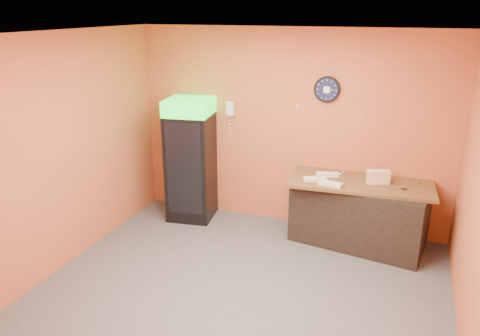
% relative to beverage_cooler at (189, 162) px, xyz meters
% --- Properties ---
extents(floor, '(4.50, 4.50, 0.00)m').
position_rel_beverage_cooler_xyz_m(floor, '(1.39, -1.61, -0.88)').
color(floor, '#47474C').
rests_on(floor, ground).
extents(back_wall, '(4.50, 0.02, 2.80)m').
position_rel_beverage_cooler_xyz_m(back_wall, '(1.39, 0.39, 0.52)').
color(back_wall, '#C76038').
rests_on(back_wall, floor).
extents(left_wall, '(0.02, 4.00, 2.80)m').
position_rel_beverage_cooler_xyz_m(left_wall, '(-0.86, -1.61, 0.52)').
color(left_wall, '#C76038').
rests_on(left_wall, floor).
extents(ceiling, '(4.50, 4.00, 0.02)m').
position_rel_beverage_cooler_xyz_m(ceiling, '(1.39, -1.61, 1.92)').
color(ceiling, white).
rests_on(ceiling, back_wall).
extents(beverage_cooler, '(0.71, 0.72, 1.81)m').
position_rel_beverage_cooler_xyz_m(beverage_cooler, '(0.00, 0.00, 0.00)').
color(beverage_cooler, black).
rests_on(beverage_cooler, floor).
extents(prep_counter, '(1.80, 1.01, 0.85)m').
position_rel_beverage_cooler_xyz_m(prep_counter, '(2.47, 0.01, -0.46)').
color(prep_counter, black).
rests_on(prep_counter, floor).
extents(wall_clock, '(0.35, 0.06, 0.35)m').
position_rel_beverage_cooler_xyz_m(wall_clock, '(1.89, 0.36, 1.12)').
color(wall_clock, black).
rests_on(wall_clock, back_wall).
extents(wall_phone, '(0.11, 0.10, 0.20)m').
position_rel_beverage_cooler_xyz_m(wall_phone, '(0.52, 0.34, 0.77)').
color(wall_phone, white).
rests_on(wall_phone, back_wall).
extents(butcher_paper, '(1.87, 0.91, 0.04)m').
position_rel_beverage_cooler_xyz_m(butcher_paper, '(2.47, 0.01, -0.01)').
color(butcher_paper, brown).
rests_on(butcher_paper, prep_counter).
extents(sub_roll_stack, '(0.30, 0.19, 0.18)m').
position_rel_beverage_cooler_xyz_m(sub_roll_stack, '(2.68, 0.02, 0.10)').
color(sub_roll_stack, beige).
rests_on(sub_roll_stack, butcher_paper).
extents(wrapped_sandwich_left, '(0.31, 0.21, 0.04)m').
position_rel_beverage_cooler_xyz_m(wrapped_sandwich_left, '(1.90, -0.15, 0.03)').
color(wrapped_sandwich_left, silver).
rests_on(wrapped_sandwich_left, butcher_paper).
extents(wrapped_sandwich_mid, '(0.32, 0.17, 0.04)m').
position_rel_beverage_cooler_xyz_m(wrapped_sandwich_mid, '(2.11, -0.26, 0.03)').
color(wrapped_sandwich_mid, silver).
rests_on(wrapped_sandwich_mid, butcher_paper).
extents(wrapped_sandwich_right, '(0.32, 0.20, 0.04)m').
position_rel_beverage_cooler_xyz_m(wrapped_sandwich_right, '(2.02, 0.08, 0.03)').
color(wrapped_sandwich_right, silver).
rests_on(wrapped_sandwich_right, butcher_paper).
extents(kitchen_tool, '(0.06, 0.06, 0.06)m').
position_rel_beverage_cooler_xyz_m(kitchen_tool, '(2.21, 0.19, 0.03)').
color(kitchen_tool, silver).
rests_on(kitchen_tool, butcher_paper).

